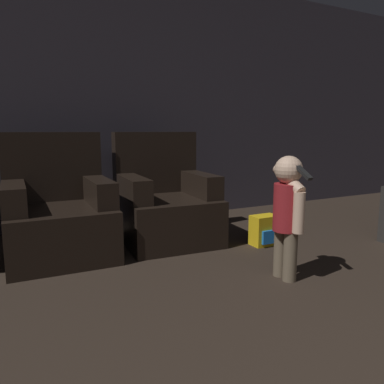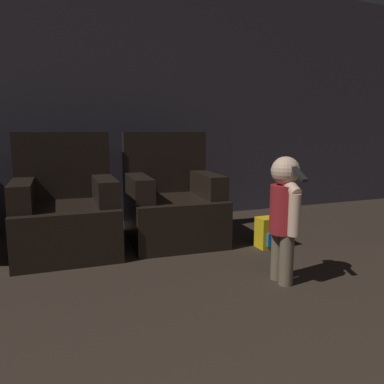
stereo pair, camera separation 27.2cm
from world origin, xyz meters
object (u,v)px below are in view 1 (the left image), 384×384
at_px(armchair_right, 165,204).
at_px(armchair_left, 59,214).
at_px(person_toddler, 288,207).
at_px(toy_backpack, 264,230).

bearing_deg(armchair_right, armchair_left, -176.47).
distance_m(armchair_right, person_toddler, 1.26).
bearing_deg(armchair_right, toy_backpack, -34.20).
xyz_separation_m(armchair_left, toy_backpack, (1.60, -0.54, -0.20)).
relative_size(armchair_left, armchair_right, 1.00).
height_order(armchair_right, person_toddler, armchair_right).
bearing_deg(toy_backpack, armchair_right, 142.26).
height_order(armchair_left, armchair_right, same).
relative_size(person_toddler, toy_backpack, 3.17).
distance_m(armchair_left, toy_backpack, 1.70).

